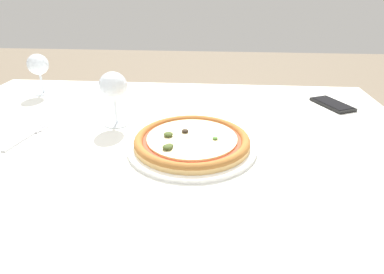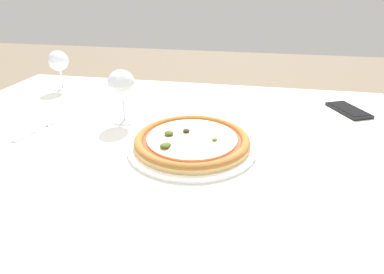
% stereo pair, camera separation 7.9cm
% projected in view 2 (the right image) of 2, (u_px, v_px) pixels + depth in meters
% --- Properties ---
extents(dining_table, '(1.41, 1.00, 0.76)m').
position_uv_depth(dining_table, '(162.00, 163.00, 0.90)').
color(dining_table, '#997047').
rests_on(dining_table, ground_plane).
extents(pizza_plate, '(0.32, 0.32, 0.04)m').
position_uv_depth(pizza_plate, '(192.00, 142.00, 0.79)').
color(pizza_plate, white).
rests_on(pizza_plate, dining_table).
extents(fork, '(0.05, 0.17, 0.00)m').
position_uv_depth(fork, '(39.00, 128.00, 0.90)').
color(fork, silver).
rests_on(fork, dining_table).
extents(wine_glass_far_left, '(0.08, 0.08, 0.15)m').
position_uv_depth(wine_glass_far_left, '(121.00, 85.00, 0.91)').
color(wine_glass_far_left, silver).
rests_on(wine_glass_far_left, dining_table).
extents(wine_glass_far_right, '(0.07, 0.07, 0.14)m').
position_uv_depth(wine_glass_far_right, '(58.00, 62.00, 1.19)').
color(wine_glass_far_right, silver).
rests_on(wine_glass_far_right, dining_table).
extents(cell_phone, '(0.12, 0.16, 0.01)m').
position_uv_depth(cell_phone, '(348.00, 110.00, 1.02)').
color(cell_phone, black).
rests_on(cell_phone, dining_table).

